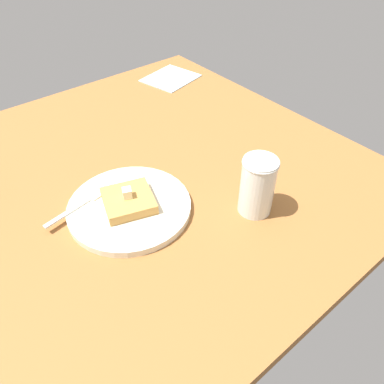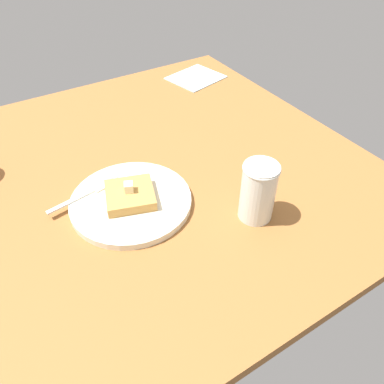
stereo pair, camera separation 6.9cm
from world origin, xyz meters
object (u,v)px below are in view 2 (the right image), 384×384
Objects in this scene: fork at (90,192)px; syrup_jar at (258,194)px; napkin at (196,78)px; plate at (131,201)px.

syrup_jar is at bearing 139.87° from fork.
fork is 32.60cm from syrup_jar.
syrup_jar is 0.78× the size of napkin.
syrup_jar reaches higher than napkin.
fork is at bearing -40.13° from syrup_jar.
napkin is at bearing -142.89° from fork.
plate is 2.02× the size of syrup_jar.
fork reaches higher than plate.
fork is 58.83cm from napkin.
fork is 1.07× the size of napkin.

